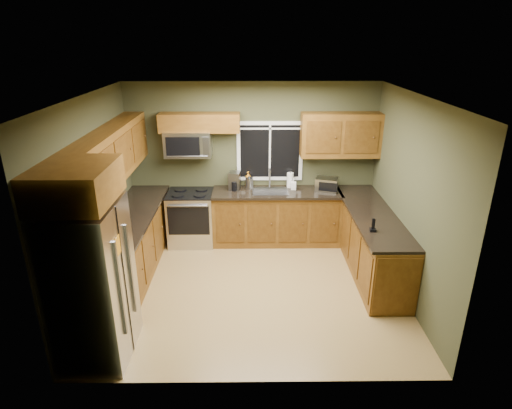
{
  "coord_description": "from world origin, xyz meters",
  "views": [
    {
      "loc": [
        -0.01,
        -5.28,
        3.39
      ],
      "look_at": [
        0.05,
        0.35,
        1.15
      ],
      "focal_mm": 30.0,
      "sensor_mm": 36.0,
      "label": 1
    }
  ],
  "objects_px": {
    "microwave": "(188,144)",
    "toaster_oven": "(327,184)",
    "paper_towel_roll": "(290,180)",
    "soap_bottle_b": "(294,184)",
    "coffee_maker": "(235,181)",
    "cordless_phone": "(373,227)",
    "refrigerator": "(92,283)",
    "kettle": "(249,183)",
    "soap_bottle_a": "(248,179)",
    "range": "(191,217)"
  },
  "relations": [
    {
      "from": "range",
      "to": "paper_towel_roll",
      "type": "bearing_deg",
      "value": 7.06
    },
    {
      "from": "coffee_maker",
      "to": "cordless_phone",
      "type": "distance_m",
      "value": 2.55
    },
    {
      "from": "microwave",
      "to": "cordless_phone",
      "type": "distance_m",
      "value": 3.25
    },
    {
      "from": "toaster_oven",
      "to": "coffee_maker",
      "type": "relative_size",
      "value": 1.4
    },
    {
      "from": "range",
      "to": "toaster_oven",
      "type": "relative_size",
      "value": 2.22
    },
    {
      "from": "refrigerator",
      "to": "paper_towel_roll",
      "type": "bearing_deg",
      "value": 51.28
    },
    {
      "from": "soap_bottle_a",
      "to": "soap_bottle_b",
      "type": "height_order",
      "value": "soap_bottle_a"
    },
    {
      "from": "kettle",
      "to": "cordless_phone",
      "type": "bearing_deg",
      "value": -45.87
    },
    {
      "from": "paper_towel_roll",
      "to": "soap_bottle_b",
      "type": "relative_size",
      "value": 1.49
    },
    {
      "from": "toaster_oven",
      "to": "coffee_maker",
      "type": "height_order",
      "value": "coffee_maker"
    },
    {
      "from": "paper_towel_roll",
      "to": "cordless_phone",
      "type": "xyz_separation_m",
      "value": [
        0.96,
        -1.78,
        -0.08
      ]
    },
    {
      "from": "toaster_oven",
      "to": "paper_towel_roll",
      "type": "bearing_deg",
      "value": 163.47
    },
    {
      "from": "toaster_oven",
      "to": "refrigerator",
      "type": "bearing_deg",
      "value": -136.85
    },
    {
      "from": "kettle",
      "to": "soap_bottle_a",
      "type": "relative_size",
      "value": 0.86
    },
    {
      "from": "toaster_oven",
      "to": "soap_bottle_a",
      "type": "xyz_separation_m",
      "value": [
        -1.32,
        0.2,
        0.03
      ]
    },
    {
      "from": "microwave",
      "to": "soap_bottle_a",
      "type": "xyz_separation_m",
      "value": [
        0.98,
        0.09,
        -0.65
      ]
    },
    {
      "from": "coffee_maker",
      "to": "cordless_phone",
      "type": "height_order",
      "value": "coffee_maker"
    },
    {
      "from": "toaster_oven",
      "to": "soap_bottle_b",
      "type": "relative_size",
      "value": 2.19
    },
    {
      "from": "soap_bottle_a",
      "to": "refrigerator",
      "type": "bearing_deg",
      "value": -119.1
    },
    {
      "from": "soap_bottle_b",
      "to": "cordless_phone",
      "type": "distance_m",
      "value": 1.9
    },
    {
      "from": "toaster_oven",
      "to": "paper_towel_roll",
      "type": "xyz_separation_m",
      "value": [
        -0.6,
        0.18,
        0.02
      ]
    },
    {
      "from": "refrigerator",
      "to": "toaster_oven",
      "type": "distance_m",
      "value": 4.1
    },
    {
      "from": "refrigerator",
      "to": "cordless_phone",
      "type": "relative_size",
      "value": 9.85
    },
    {
      "from": "coffee_maker",
      "to": "soap_bottle_b",
      "type": "relative_size",
      "value": 1.57
    },
    {
      "from": "microwave",
      "to": "toaster_oven",
      "type": "relative_size",
      "value": 1.8
    },
    {
      "from": "range",
      "to": "kettle",
      "type": "bearing_deg",
      "value": 7.79
    },
    {
      "from": "microwave",
      "to": "kettle",
      "type": "height_order",
      "value": "microwave"
    },
    {
      "from": "microwave",
      "to": "coffee_maker",
      "type": "xyz_separation_m",
      "value": [
        0.75,
        -0.02,
        -0.65
      ]
    },
    {
      "from": "coffee_maker",
      "to": "soap_bottle_b",
      "type": "distance_m",
      "value": 1.0
    },
    {
      "from": "cordless_phone",
      "to": "refrigerator",
      "type": "bearing_deg",
      "value": -160.36
    },
    {
      "from": "coffee_maker",
      "to": "soap_bottle_a",
      "type": "height_order",
      "value": "coffee_maker"
    },
    {
      "from": "kettle",
      "to": "toaster_oven",
      "type": "bearing_deg",
      "value": -4.6
    },
    {
      "from": "refrigerator",
      "to": "soap_bottle_a",
      "type": "height_order",
      "value": "refrigerator"
    },
    {
      "from": "kettle",
      "to": "paper_towel_roll",
      "type": "relative_size",
      "value": 0.83
    },
    {
      "from": "refrigerator",
      "to": "soap_bottle_b",
      "type": "relative_size",
      "value": 9.37
    },
    {
      "from": "paper_towel_roll",
      "to": "toaster_oven",
      "type": "bearing_deg",
      "value": -16.53
    },
    {
      "from": "microwave",
      "to": "coffee_maker",
      "type": "bearing_deg",
      "value": -1.28
    },
    {
      "from": "kettle",
      "to": "soap_bottle_b",
      "type": "relative_size",
      "value": 1.24
    },
    {
      "from": "range",
      "to": "microwave",
      "type": "relative_size",
      "value": 1.23
    },
    {
      "from": "refrigerator",
      "to": "paper_towel_roll",
      "type": "xyz_separation_m",
      "value": [
        2.39,
        2.98,
        0.17
      ]
    },
    {
      "from": "toaster_oven",
      "to": "cordless_phone",
      "type": "distance_m",
      "value": 1.65
    },
    {
      "from": "toaster_oven",
      "to": "paper_towel_roll",
      "type": "height_order",
      "value": "paper_towel_roll"
    },
    {
      "from": "range",
      "to": "soap_bottle_b",
      "type": "xyz_separation_m",
      "value": [
        1.75,
        0.1,
        0.57
      ]
    },
    {
      "from": "paper_towel_roll",
      "to": "soap_bottle_b",
      "type": "distance_m",
      "value": 0.13
    },
    {
      "from": "paper_towel_roll",
      "to": "kettle",
      "type": "bearing_deg",
      "value": -174.0
    },
    {
      "from": "toaster_oven",
      "to": "kettle",
      "type": "relative_size",
      "value": 1.76
    },
    {
      "from": "paper_towel_roll",
      "to": "cordless_phone",
      "type": "height_order",
      "value": "paper_towel_roll"
    },
    {
      "from": "kettle",
      "to": "paper_towel_roll",
      "type": "xyz_separation_m",
      "value": [
        0.7,
        0.07,
        0.02
      ]
    },
    {
      "from": "refrigerator",
      "to": "microwave",
      "type": "height_order",
      "value": "microwave"
    },
    {
      "from": "paper_towel_roll",
      "to": "soap_bottle_b",
      "type": "height_order",
      "value": "paper_towel_roll"
    }
  ]
}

